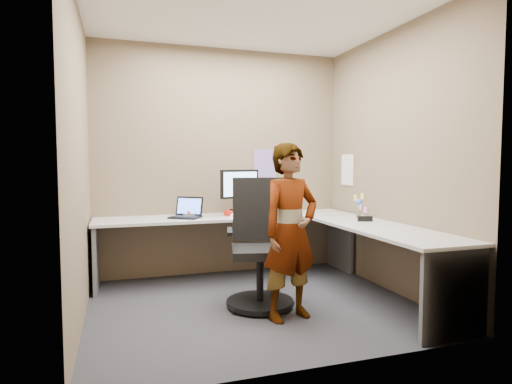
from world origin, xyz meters
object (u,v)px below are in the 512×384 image
object	(u,v)px
office_chair	(259,254)
person	(290,231)
desk	(283,234)
monitor	(240,186)

from	to	relation	value
office_chair	person	bearing A→B (deg)	-57.03
person	desk	bearing A→B (deg)	57.49
office_chair	desk	bearing A→B (deg)	58.77
desk	monitor	world-z (taller)	monitor
desk	person	distance (m)	0.85
person	monitor	bearing A→B (deg)	76.98
monitor	person	xyz separation A→B (m)	(0.06, -1.38, -0.31)
monitor	person	size ratio (longest dim) A/B	0.32
desk	person	size ratio (longest dim) A/B	1.98
desk	monitor	xyz separation A→B (m)	(-0.30, 0.58, 0.48)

